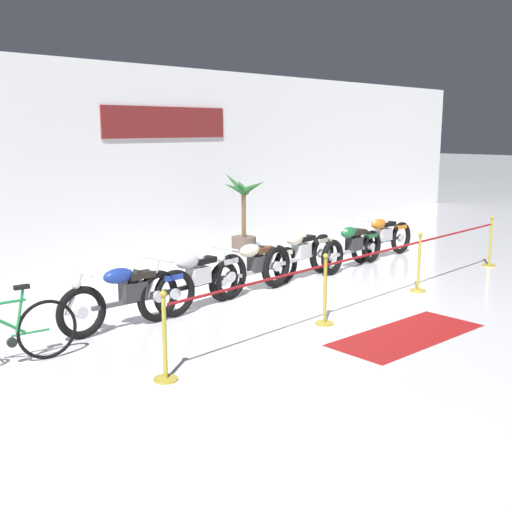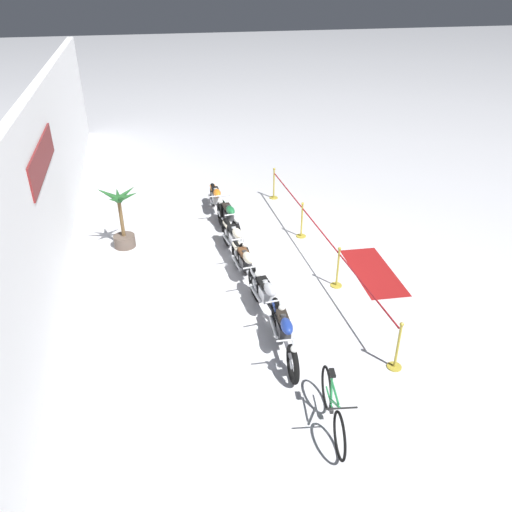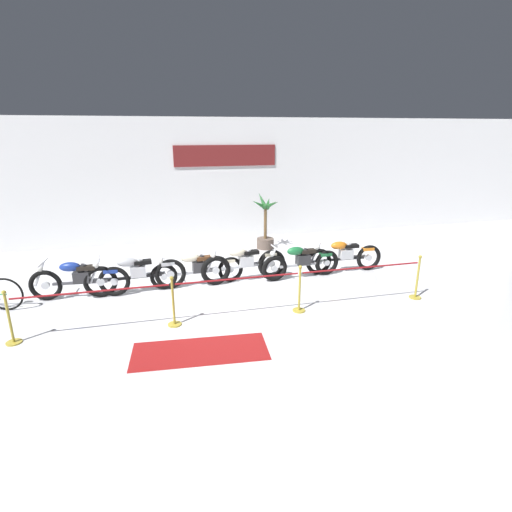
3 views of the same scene
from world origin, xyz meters
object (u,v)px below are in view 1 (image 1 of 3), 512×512
Objects in this scene: motorcycle_cream_2 at (256,266)px; motorcycle_blue_0 at (130,295)px; stanchion_far_right at (490,249)px; motorcycle_green_4 at (352,247)px; motorcycle_silver_1 at (196,280)px; stanchion_mid_right at (419,271)px; motorcycle_orange_5 at (382,237)px; stanchion_mid_left at (325,300)px; floor_banner at (407,335)px; motorcycle_cream_3 at (300,255)px; stanchion_far_left at (325,277)px; bicycle at (5,335)px; potted_palm_left_of_row at (244,217)px.

motorcycle_blue_0 is at bearing -177.28° from motorcycle_cream_2.
motorcycle_green_4 is at bearing 138.13° from stanchion_far_right.
motorcycle_silver_1 is 3.97m from stanchion_mid_right.
stanchion_far_right reaches higher than motorcycle_silver_1.
motorcycle_blue_0 is 6.78m from motorcycle_orange_5.
floor_banner is at bearing -71.41° from stanchion_mid_left.
stanchion_mid_right reaches higher than motorcycle_cream_3.
stanchion_mid_right is (2.69, 0.00, -0.36)m from stanchion_far_left.
motorcycle_orange_5 is at bearing 1.36° from motorcycle_silver_1.
bicycle is 4.34m from stanchion_far_left.
stanchion_far_left is (3.98, -1.69, 0.32)m from bicycle.
motorcycle_orange_5 is 2.11× the size of stanchion_mid_right.
motorcycle_green_4 is at bearing 29.32° from stanchion_far_left.
floor_banner is at bearing -167.56° from stanchion_far_right.
motorcycle_orange_5 is (1.31, 0.14, 0.02)m from motorcycle_green_4.
motorcycle_blue_0 is 3.96m from motorcycle_cream_3.
stanchion_far_left is 2.71m from stanchion_mid_right.
motorcycle_green_4 is (1.52, -0.13, -0.02)m from motorcycle_cream_3.
bicycle is at bearing 165.77° from stanchion_mid_right.
stanchion_far_right is at bearing 0.00° from stanchion_far_left.
stanchion_far_left is 3.57× the size of floor_banner.
stanchion_mid_left reaches higher than motorcycle_green_4.
stanchion_far_left reaches higher than motorcycle_cream_3.
motorcycle_cream_2 is 0.27× the size of stanchion_far_left.
motorcycle_silver_1 is 5.02m from potted_palm_left_of_row.
motorcycle_blue_0 is 0.94× the size of motorcycle_silver_1.
floor_banner is at bearing -153.40° from stanchion_mid_right.
stanchion_far_right is at bearing -10.01° from bicycle.
stanchion_far_left and stanchion_mid_left have the same top height.
stanchion_mid_left is at bearing 180.00° from stanchion_mid_right.
stanchion_far_right is (3.67, -2.07, -0.12)m from motorcycle_cream_3.
motorcycle_silver_1 is 1.49m from motorcycle_cream_2.
floor_banner is (0.40, -1.15, -0.71)m from stanchion_far_left.
motorcycle_blue_0 reaches higher than motorcycle_cream_2.
motorcycle_cream_2 is at bearing 88.93° from floor_banner.
motorcycle_silver_1 is 2.27× the size of stanchion_far_right.
motorcycle_silver_1 reaches higher than motorcycle_blue_0.
floor_banner is at bearing -32.91° from bicycle.
motorcycle_blue_0 is 2.75m from motorcycle_cream_2.
stanchion_mid_right reaches higher than floor_banner.
stanchion_far_left reaches higher than motorcycle_green_4.
motorcycle_green_4 is 2.09× the size of stanchion_mid_right.
stanchion_mid_right is at bearing -14.23° from bicycle.
motorcycle_cream_3 is 1.04× the size of motorcycle_green_4.
motorcycle_blue_0 is 1.28× the size of bicycle.
motorcycle_silver_1 is 0.28× the size of stanchion_far_left.
stanchion_far_left is at bearing -109.27° from motorcycle_cream_2.
potted_palm_left_of_row is at bearing 23.74° from bicycle.
motorcycle_green_4 is 4.35m from floor_banner.
motorcycle_orange_5 is 0.92× the size of floor_banner.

